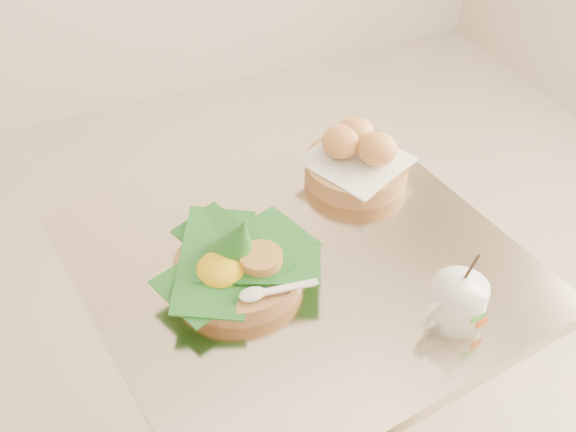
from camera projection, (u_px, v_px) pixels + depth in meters
name	position (u px, v px, depth m)	size (l,w,h in m)	color
cafe_table	(297.00, 338.00, 1.40)	(0.79, 0.79, 0.75)	gray
rice_basket	(238.00, 264.00, 1.19)	(0.27, 0.27, 0.14)	tan
bread_basket	(357.00, 158.00, 1.39)	(0.22, 0.22, 0.10)	tan
coffee_mug	(457.00, 302.00, 1.12)	(0.12, 0.09, 0.15)	white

